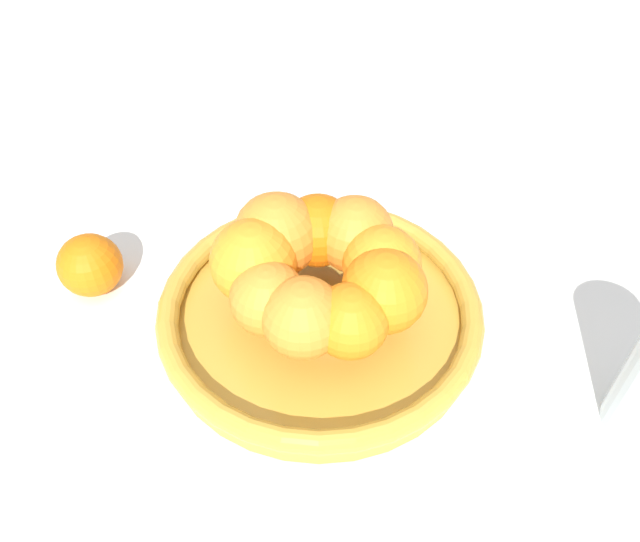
# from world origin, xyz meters

# --- Properties ---
(ground_plane) EXTENTS (4.00, 4.00, 0.00)m
(ground_plane) POSITION_xyz_m (0.00, 0.00, 0.00)
(ground_plane) COLOR white
(fruit_bowl) EXTENTS (0.31, 0.31, 0.04)m
(fruit_bowl) POSITION_xyz_m (0.00, 0.00, 0.02)
(fruit_bowl) COLOR gold
(fruit_bowl) RESTS_ON ground_plane
(orange_pile) EXTENTS (0.19, 0.20, 0.08)m
(orange_pile) POSITION_xyz_m (-0.00, -0.00, 0.07)
(orange_pile) COLOR orange
(orange_pile) RESTS_ON fruit_bowl
(stray_orange) EXTENTS (0.06, 0.06, 0.06)m
(stray_orange) POSITION_xyz_m (0.09, -0.22, 0.03)
(stray_orange) COLOR orange
(stray_orange) RESTS_ON ground_plane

